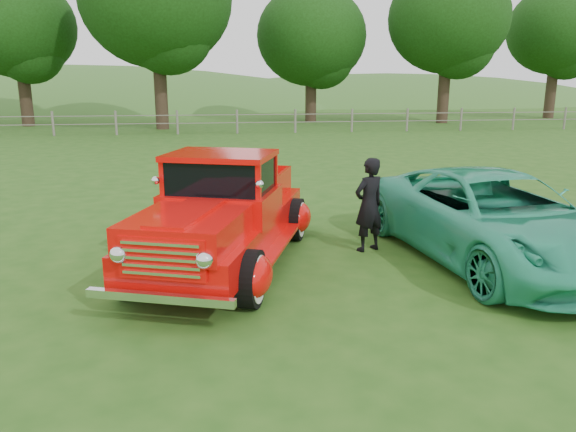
{
  "coord_description": "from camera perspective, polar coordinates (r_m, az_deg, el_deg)",
  "views": [
    {
      "loc": [
        -1.15,
        -7.0,
        2.9
      ],
      "look_at": [
        -0.09,
        1.2,
        0.82
      ],
      "focal_mm": 35.0,
      "sensor_mm": 36.0,
      "label": 1
    }
  ],
  "objects": [
    {
      "name": "ground",
      "position": [
        7.66,
        1.82,
        -8.11
      ],
      "size": [
        140.0,
        140.0,
        0.0
      ],
      "primitive_type": "plane",
      "color": "#234E14",
      "rests_on": "ground"
    },
    {
      "name": "distant_hills",
      "position": [
        66.94,
        -9.97,
        7.51
      ],
      "size": [
        116.0,
        60.0,
        18.0
      ],
      "color": "#346926",
      "rests_on": "ground"
    },
    {
      "name": "fence_line",
      "position": [
        29.11,
        -5.2,
        9.53
      ],
      "size": [
        48.0,
        0.12,
        1.2
      ],
      "color": "slate",
      "rests_on": "ground"
    },
    {
      "name": "tree_mid_west",
      "position": [
        36.74,
        -25.76,
        16.92
      ],
      "size": [
        6.4,
        6.4,
        8.46
      ],
      "color": "#302018",
      "rests_on": "ground"
    },
    {
      "name": "tree_near_east",
      "position": [
        36.6,
        2.39,
        17.78
      ],
      "size": [
        6.8,
        6.8,
        8.33
      ],
      "color": "#302018",
      "rests_on": "ground"
    },
    {
      "name": "tree_mid_east",
      "position": [
        36.97,
        15.98,
        18.68
      ],
      "size": [
        7.2,
        7.2,
        9.44
      ],
      "color": "#302018",
      "rests_on": "ground"
    },
    {
      "name": "tree_far_east",
      "position": [
        43.75,
        25.71,
        16.66
      ],
      "size": [
        6.6,
        6.6,
        8.86
      ],
      "color": "#302018",
      "rests_on": "ground"
    },
    {
      "name": "red_pickup",
      "position": [
        8.69,
        -6.56,
        0.03
      ],
      "size": [
        3.34,
        5.28,
        1.78
      ],
      "rotation": [
        0.0,
        0.0,
        -0.33
      ],
      "color": "black",
      "rests_on": "ground"
    },
    {
      "name": "teal_sedan",
      "position": [
        9.4,
        20.21,
        -0.2
      ],
      "size": [
        3.02,
        5.41,
        1.43
      ],
      "primitive_type": "imported",
      "rotation": [
        0.0,
        0.0,
        0.13
      ],
      "color": "#2AA87D",
      "rests_on": "ground"
    },
    {
      "name": "man",
      "position": [
        9.47,
        8.21,
        1.14
      ],
      "size": [
        0.69,
        0.6,
        1.59
      ],
      "primitive_type": "imported",
      "rotation": [
        0.0,
        0.0,
        3.6
      ],
      "color": "black",
      "rests_on": "ground"
    }
  ]
}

